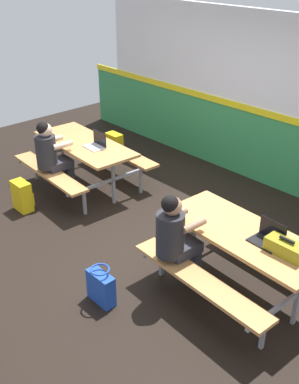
{
  "coord_description": "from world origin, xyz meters",
  "views": [
    {
      "loc": [
        3.93,
        -3.51,
        3.4
      ],
      "look_at": [
        0.0,
        0.13,
        0.55
      ],
      "focal_mm": 43.68,
      "sensor_mm": 36.0,
      "label": 1
    }
  ],
  "objects_px": {
    "backpack_dark": "(22,196)",
    "student_nearer": "(51,153)",
    "laptop_silver": "(96,144)",
    "tote_bag_bright": "(101,287)",
    "satchel_spare": "(115,145)",
    "toolbox_grey": "(286,248)",
    "laptop_dark": "(268,238)",
    "picnic_table_right": "(242,245)",
    "student_further": "(176,235)",
    "picnic_table_left": "(85,152)"
  },
  "relations": [
    {
      "from": "picnic_table_right",
      "to": "satchel_spare",
      "type": "relative_size",
      "value": 4.19
    },
    {
      "from": "satchel_spare",
      "to": "student_further",
      "type": "bearing_deg",
      "value": -29.06
    },
    {
      "from": "picnic_table_right",
      "to": "laptop_dark",
      "type": "distance_m",
      "value": 0.35
    },
    {
      "from": "student_further",
      "to": "tote_bag_bright",
      "type": "height_order",
      "value": "student_further"
    },
    {
      "from": "picnic_table_right",
      "to": "laptop_dark",
      "type": "xyz_separation_m",
      "value": [
        0.27,
        0.02,
        0.21
      ]
    },
    {
      "from": "student_nearer",
      "to": "satchel_spare",
      "type": "bearing_deg",
      "value": 108.79
    },
    {
      "from": "laptop_silver",
      "to": "student_nearer",
      "type": "bearing_deg",
      "value": -119.08
    },
    {
      "from": "picnic_table_right",
      "to": "tote_bag_bright",
      "type": "relative_size",
      "value": 4.29
    },
    {
      "from": "picnic_table_left",
      "to": "student_further",
      "type": "xyz_separation_m",
      "value": [
        2.7,
        -0.78,
        0.13
      ]
    },
    {
      "from": "satchel_spare",
      "to": "tote_bag_bright",
      "type": "bearing_deg",
      "value": -41.19
    },
    {
      "from": "picnic_table_left",
      "to": "laptop_dark",
      "type": "distance_m",
      "value": 3.46
    },
    {
      "from": "student_nearer",
      "to": "toolbox_grey",
      "type": "xyz_separation_m",
      "value": [
        3.74,
        0.28,
        0.1
      ]
    },
    {
      "from": "picnic_table_left",
      "to": "tote_bag_bright",
      "type": "bearing_deg",
      "value": -32.88
    },
    {
      "from": "backpack_dark",
      "to": "satchel_spare",
      "type": "height_order",
      "value": "same"
    },
    {
      "from": "picnic_table_left",
      "to": "backpack_dark",
      "type": "distance_m",
      "value": 1.17
    },
    {
      "from": "laptop_silver",
      "to": "toolbox_grey",
      "type": "xyz_separation_m",
      "value": [
        3.42,
        -0.29,
        0.02
      ]
    },
    {
      "from": "picnic_table_right",
      "to": "backpack_dark",
      "type": "relative_size",
      "value": 4.19
    },
    {
      "from": "laptop_silver",
      "to": "tote_bag_bright",
      "type": "xyz_separation_m",
      "value": [
        2.05,
        -1.52,
        -0.59
      ]
    },
    {
      "from": "laptop_silver",
      "to": "satchel_spare",
      "type": "bearing_deg",
      "value": 130.08
    },
    {
      "from": "student_further",
      "to": "laptop_silver",
      "type": "bearing_deg",
      "value": 161.78
    },
    {
      "from": "backpack_dark",
      "to": "student_nearer",
      "type": "bearing_deg",
      "value": 93.67
    },
    {
      "from": "picnic_table_right",
      "to": "satchel_spare",
      "type": "xyz_separation_m",
      "value": [
        -3.78,
        1.3,
        -0.36
      ]
    },
    {
      "from": "picnic_table_right",
      "to": "laptop_silver",
      "type": "height_order",
      "value": "laptop_silver"
    },
    {
      "from": "laptop_silver",
      "to": "toolbox_grey",
      "type": "distance_m",
      "value": 3.43
    },
    {
      "from": "backpack_dark",
      "to": "tote_bag_bright",
      "type": "relative_size",
      "value": 1.02
    },
    {
      "from": "student_nearer",
      "to": "laptop_silver",
      "type": "height_order",
      "value": "student_nearer"
    },
    {
      "from": "student_nearer",
      "to": "laptop_dark",
      "type": "relative_size",
      "value": 3.64
    },
    {
      "from": "tote_bag_bright",
      "to": "satchel_spare",
      "type": "height_order",
      "value": "satchel_spare"
    },
    {
      "from": "student_nearer",
      "to": "picnic_table_right",
      "type": "bearing_deg",
      "value": 5.49
    },
    {
      "from": "picnic_table_right",
      "to": "tote_bag_bright",
      "type": "distance_m",
      "value": 1.57
    },
    {
      "from": "picnic_table_right",
      "to": "student_further",
      "type": "bearing_deg",
      "value": -131.92
    },
    {
      "from": "picnic_table_left",
      "to": "laptop_dark",
      "type": "xyz_separation_m",
      "value": [
        3.45,
        -0.22,
        0.21
      ]
    },
    {
      "from": "picnic_table_left",
      "to": "toolbox_grey",
      "type": "xyz_separation_m",
      "value": [
        3.68,
        -0.27,
        0.24
      ]
    },
    {
      "from": "tote_bag_bright",
      "to": "picnic_table_right",
      "type": "bearing_deg",
      "value": 55.51
    },
    {
      "from": "student_further",
      "to": "laptop_silver",
      "type": "relative_size",
      "value": 3.64
    },
    {
      "from": "laptop_silver",
      "to": "laptop_dark",
      "type": "xyz_separation_m",
      "value": [
        3.18,
        -0.24,
        0.0
      ]
    },
    {
      "from": "laptop_silver",
      "to": "satchel_spare",
      "type": "xyz_separation_m",
      "value": [
        -0.87,
        1.03,
        -0.57
      ]
    },
    {
      "from": "tote_bag_bright",
      "to": "satchel_spare",
      "type": "distance_m",
      "value": 3.88
    },
    {
      "from": "student_nearer",
      "to": "laptop_silver",
      "type": "xyz_separation_m",
      "value": [
        0.32,
        0.58,
        0.08
      ]
    },
    {
      "from": "student_nearer",
      "to": "tote_bag_bright",
      "type": "distance_m",
      "value": 2.6
    },
    {
      "from": "student_further",
      "to": "picnic_table_right",
      "type": "bearing_deg",
      "value": 48.08
    },
    {
      "from": "picnic_table_left",
      "to": "toolbox_grey",
      "type": "bearing_deg",
      "value": -4.21
    },
    {
      "from": "tote_bag_bright",
      "to": "satchel_spare",
      "type": "relative_size",
      "value": 0.98
    },
    {
      "from": "picnic_table_left",
      "to": "picnic_table_right",
      "type": "xyz_separation_m",
      "value": [
        3.17,
        -0.24,
        0.0
      ]
    },
    {
      "from": "picnic_table_right",
      "to": "laptop_dark",
      "type": "bearing_deg",
      "value": 4.83
    },
    {
      "from": "toolbox_grey",
      "to": "satchel_spare",
      "type": "bearing_deg",
      "value": 162.79
    },
    {
      "from": "toolbox_grey",
      "to": "picnic_table_right",
      "type": "bearing_deg",
      "value": 176.98
    },
    {
      "from": "student_further",
      "to": "toolbox_grey",
      "type": "distance_m",
      "value": 1.11
    },
    {
      "from": "toolbox_grey",
      "to": "laptop_silver",
      "type": "bearing_deg",
      "value": 175.07
    },
    {
      "from": "student_further",
      "to": "toolbox_grey",
      "type": "xyz_separation_m",
      "value": [
        0.99,
        0.51,
        0.1
      ]
    }
  ]
}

